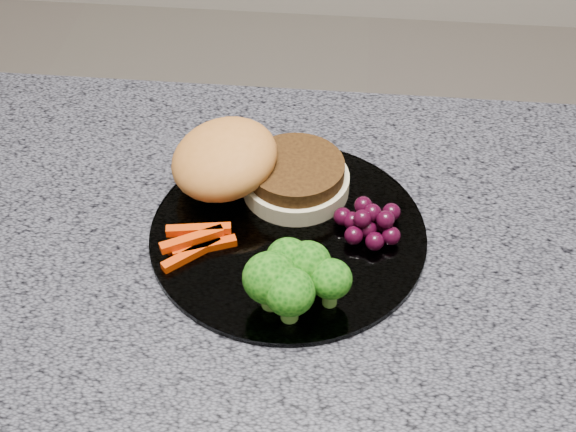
# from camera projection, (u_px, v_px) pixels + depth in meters

# --- Properties ---
(countertop) EXTENTS (1.20, 0.60, 0.04)m
(countertop) POSITION_uv_depth(u_px,v_px,m) (391.00, 310.00, 0.72)
(countertop) COLOR #555560
(countertop) RESTS_ON island_cabinet
(plate) EXTENTS (0.26, 0.26, 0.01)m
(plate) POSITION_uv_depth(u_px,v_px,m) (288.00, 233.00, 0.75)
(plate) COLOR white
(plate) RESTS_ON countertop
(burger) EXTENTS (0.20, 0.13, 0.06)m
(burger) POSITION_uv_depth(u_px,v_px,m) (250.00, 169.00, 0.78)
(burger) COLOR #C8BA8D
(burger) RESTS_ON plate
(carrot_sticks) EXTENTS (0.07, 0.06, 0.02)m
(carrot_sticks) POSITION_uv_depth(u_px,v_px,m) (197.00, 242.00, 0.73)
(carrot_sticks) COLOR #CA3103
(carrot_sticks) RESTS_ON plate
(broccoli) EXTENTS (0.09, 0.08, 0.06)m
(broccoli) POSITION_uv_depth(u_px,v_px,m) (293.00, 276.00, 0.67)
(broccoli) COLOR #609B38
(broccoli) RESTS_ON plate
(grape_bunch) EXTENTS (0.06, 0.06, 0.03)m
(grape_bunch) POSITION_uv_depth(u_px,v_px,m) (370.00, 222.00, 0.74)
(grape_bunch) COLOR black
(grape_bunch) RESTS_ON plate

